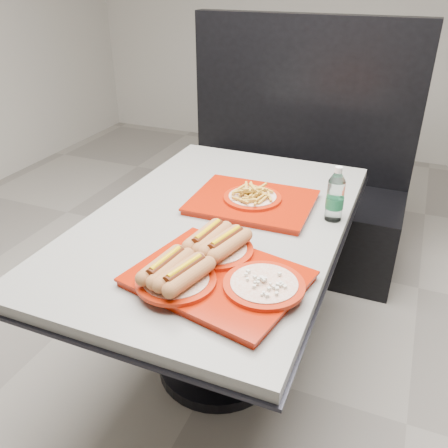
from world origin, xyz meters
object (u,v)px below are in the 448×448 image
at_px(booth_bench, 290,190).
at_px(water_bottle, 335,197).
at_px(diner_table, 217,255).
at_px(tray_near, 213,269).
at_px(tray_far, 252,199).

bearing_deg(booth_bench, water_bottle, -67.05).
height_order(diner_table, booth_bench, booth_bench).
bearing_deg(tray_near, diner_table, 111.70).
bearing_deg(water_bottle, tray_far, -179.02).
relative_size(tray_far, water_bottle, 2.27).
distance_m(tray_far, water_bottle, 0.32).
distance_m(booth_bench, tray_far, 1.02).
xyz_separation_m(tray_near, tray_far, (-0.06, 0.51, -0.01)).
bearing_deg(water_bottle, diner_table, -158.91).
distance_m(tray_near, water_bottle, 0.58).
relative_size(booth_bench, tray_far, 2.89).
xyz_separation_m(booth_bench, tray_near, (0.15, -1.46, 0.39)).
relative_size(booth_bench, water_bottle, 6.57).
height_order(booth_bench, tray_near, booth_bench).
bearing_deg(diner_table, tray_near, -68.30).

